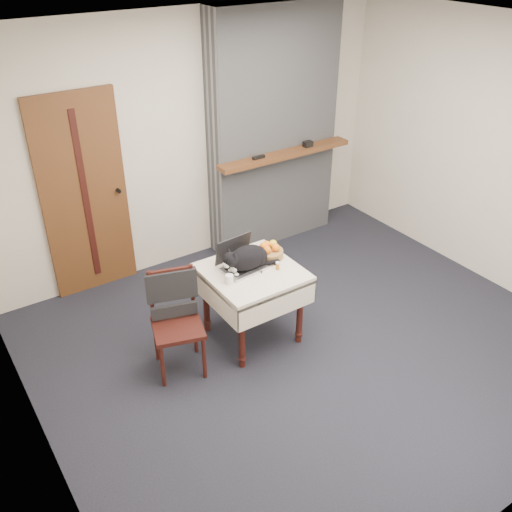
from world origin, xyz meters
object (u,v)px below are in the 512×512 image
Objects in this scene: side_table at (252,281)px; cat at (248,258)px; chair at (174,307)px; door at (85,197)px; laptop at (239,260)px; cream_jar at (229,279)px; pill_bottle at (278,266)px; fruit_basket at (269,251)px.

cat is at bearing 113.42° from side_table.
chair is (-0.72, 0.06, -0.02)m from side_table.
chair reaches higher than side_table.
door reaches higher than chair.
laptop reaches higher than cream_jar.
pill_bottle is 0.94m from chair.
laptop reaches higher than pill_bottle.
side_table is 0.87× the size of chair.
pill_bottle is (0.45, -0.04, -0.00)m from cream_jar.
door reaches higher than cream_jar.
side_table is 1.47× the size of cat.
side_table is at bearing -72.54° from cat.
fruit_basket is (0.51, 0.17, 0.02)m from cream_jar.
laptop is at bearing 114.14° from cat.
cat reaches higher than pill_bottle.
cream_jar reaches higher than side_table.
door is at bearing 118.65° from side_table.
chair is at bearing 169.83° from pill_bottle.
fruit_basket is at bearing 17.92° from cream_jar.
door is 2.01m from pill_bottle.
pill_bottle is at bearing -58.02° from door.
laptop is at bearing 179.05° from fruit_basket.
door reaches higher than laptop.
door is 26.02× the size of cream_jar.
cat is at bearing -166.23° from fruit_basket.
cat is at bearing 22.20° from cream_jar.
laptop is at bearing 39.79° from cream_jar.
pill_bottle is (0.25, -0.22, -0.03)m from laptop.
chair reaches higher than fruit_basket.
cream_jar is at bearing 2.02° from chair.
cat is 7.47× the size of pill_bottle.
laptop is 0.42× the size of chair.
cat is (-0.02, 0.04, 0.22)m from side_table.
side_table is (0.87, -1.58, -0.41)m from door.
laptop is 0.27m from cream_jar.
cat is 0.59× the size of chair.
side_table is 10.15× the size of cream_jar.
cream_jar is at bearing 174.36° from pill_bottle.
side_table is 0.31m from cream_jar.
door reaches higher than cat.
fruit_basket is at bearing -6.22° from laptop.
cat is (0.04, -0.07, 0.04)m from laptop.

